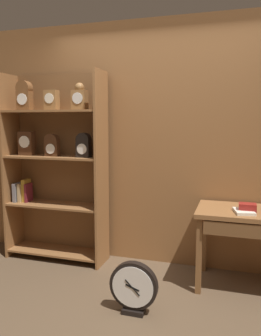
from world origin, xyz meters
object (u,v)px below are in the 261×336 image
toolbox_small (247,208)px  round_clock_large (134,287)px  workbench (260,222)px  bookshelf (55,163)px  open_repair_manual (244,211)px

toolbox_small → round_clock_large: bearing=-142.3°
workbench → round_clock_large: workbench is taller
bookshelf → open_repair_manual: bookshelf is taller
workbench → open_repair_manual: 0.20m
bookshelf → open_repair_manual: bearing=-6.7°
workbench → round_clock_large: (-0.97, -0.72, -0.42)m
workbench → bookshelf: bearing=175.9°
toolbox_small → round_clock_large: (-0.86, -0.66, -0.56)m
open_repair_manual → round_clock_large: 1.17m
bookshelf → open_repair_manual: (2.01, -0.24, -0.33)m
open_repair_manual → bookshelf: bearing=161.1°
workbench → open_repair_manual: open_repair_manual is taller
workbench → toolbox_small: bearing=-155.0°
open_repair_manual → round_clock_large: open_repair_manual is taller
toolbox_small → round_clock_large: 1.22m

